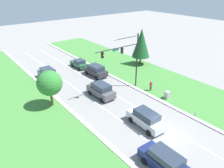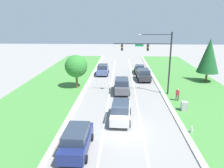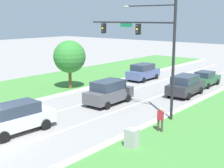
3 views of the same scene
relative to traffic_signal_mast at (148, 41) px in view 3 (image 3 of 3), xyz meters
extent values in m
cylinder|color=black|center=(2.10, 0.01, -1.37)|extent=(0.20, 0.20, 8.50)
cylinder|color=black|center=(-1.68, 0.01, 1.35)|extent=(7.56, 0.12, 0.12)
cube|color=#147042|center=(-2.06, 0.01, 1.13)|extent=(1.10, 0.04, 0.28)
cylinder|color=black|center=(0.02, 0.01, 2.54)|extent=(4.16, 0.09, 0.09)
ellipsoid|color=gray|center=(-2.06, 0.01, 2.49)|extent=(0.56, 0.28, 0.20)
cube|color=black|center=(-0.93, 0.01, 0.85)|extent=(0.28, 0.32, 0.80)
sphere|color=#2D2D2D|center=(-0.93, -0.16, 1.08)|extent=(0.16, 0.16, 0.16)
sphere|color=yellow|center=(-0.93, -0.16, 0.85)|extent=(0.16, 0.16, 0.16)
sphere|color=#2D2D2D|center=(-0.93, -0.16, 0.62)|extent=(0.16, 0.16, 0.16)
cube|color=black|center=(-4.33, 0.01, 0.85)|extent=(0.28, 0.32, 0.80)
sphere|color=#2D2D2D|center=(-4.33, -0.16, 1.08)|extent=(0.16, 0.16, 0.16)
sphere|color=yellow|center=(-4.33, -0.16, 0.85)|extent=(0.16, 0.16, 0.16)
sphere|color=#2D2D2D|center=(-4.33, -0.16, 0.62)|extent=(0.16, 0.16, 0.16)
cube|color=silver|center=(-4.40, -8.50, -4.82)|extent=(2.07, 4.98, 0.88)
cube|color=#283342|center=(-4.40, -8.62, -4.02)|extent=(1.80, 3.01, 0.73)
cylinder|color=black|center=(-3.42, -7.02, -5.26)|extent=(0.27, 0.73, 0.72)
cylinder|color=black|center=(-5.23, -6.94, -5.26)|extent=(0.27, 0.73, 0.72)
cylinder|color=black|center=(-3.56, -10.06, -5.26)|extent=(0.27, 0.73, 0.72)
cube|color=#475684|center=(-7.91, 11.32, -4.86)|extent=(2.04, 4.59, 0.91)
cube|color=#283342|center=(-7.91, 11.21, -4.04)|extent=(1.82, 2.76, 0.72)
cylinder|color=black|center=(-6.95, 12.75, -5.32)|extent=(0.25, 0.62, 0.61)
cylinder|color=black|center=(-8.90, 12.73, -5.32)|extent=(0.25, 0.62, 0.61)
cylinder|color=black|center=(-6.92, 9.92, -5.32)|extent=(0.25, 0.62, 0.61)
cylinder|color=black|center=(-8.87, 9.90, -5.32)|extent=(0.25, 0.62, 0.61)
cube|color=#235633|center=(-0.81, 12.96, -4.97)|extent=(1.78, 4.35, 0.72)
cube|color=#283342|center=(-0.81, 12.70, -4.31)|extent=(1.60, 1.96, 0.59)
cylinder|color=black|center=(0.05, 14.31, -5.32)|extent=(0.24, 0.60, 0.60)
cylinder|color=black|center=(-1.68, 14.31, -5.32)|extent=(0.24, 0.60, 0.60)
cylinder|color=black|center=(0.06, 11.62, -5.32)|extent=(0.24, 0.60, 0.60)
cylinder|color=black|center=(-1.67, 11.61, -5.32)|extent=(0.24, 0.60, 0.60)
cube|color=#4C4C51|center=(-4.30, 0.61, -4.83)|extent=(2.10, 4.72, 0.94)
cube|color=#283342|center=(-4.29, 0.49, -3.97)|extent=(1.86, 2.84, 0.79)
cylinder|color=black|center=(-3.35, 2.08, -5.31)|extent=(0.25, 0.64, 0.64)
cylinder|color=black|center=(-5.31, 2.04, -5.31)|extent=(0.25, 0.64, 0.64)
cylinder|color=black|center=(-3.29, -0.82, -5.31)|extent=(0.25, 0.64, 0.64)
cylinder|color=black|center=(-5.25, -0.86, -5.31)|extent=(0.25, 0.64, 0.64)
cube|color=#28282D|center=(-0.54, 7.57, -4.85)|extent=(2.21, 4.80, 0.88)
cube|color=#283342|center=(-0.54, 7.45, -4.04)|extent=(1.93, 2.90, 0.74)
cylinder|color=black|center=(0.39, 9.07, -5.30)|extent=(0.27, 0.67, 0.66)
cylinder|color=black|center=(-1.59, 8.99, -5.30)|extent=(0.27, 0.67, 0.66)
cylinder|color=black|center=(0.51, 6.15, -5.30)|extent=(0.27, 0.67, 0.66)
cylinder|color=black|center=(-1.47, 6.06, -5.30)|extent=(0.27, 0.67, 0.66)
cube|color=#9E9E99|center=(2.77, -5.82, -5.05)|extent=(0.70, 0.60, 1.14)
cylinder|color=#42382D|center=(2.62, -2.66, -5.20)|extent=(0.14, 0.14, 0.84)
cylinder|color=#42382D|center=(2.88, -2.63, -5.20)|extent=(0.14, 0.14, 0.84)
cube|color=maroon|center=(2.75, -2.65, -4.48)|extent=(0.40, 0.26, 0.60)
sphere|color=tan|center=(2.75, -2.65, -4.04)|extent=(0.22, 0.22, 0.22)
sphere|color=#B7B7BC|center=(2.03, -10.98, -5.01)|extent=(0.18, 0.18, 0.18)
cylinder|color=brown|center=(-11.09, 2.42, -4.55)|extent=(0.32, 0.32, 2.16)
sphere|color=#2D752D|center=(-11.09, 2.42, -2.22)|extent=(3.33, 3.33, 3.33)
camera|label=1|loc=(-20.34, -22.74, 9.77)|focal=35.00mm
camera|label=2|loc=(-4.39, -29.10, 4.19)|focal=35.00mm
camera|label=3|loc=(12.50, -19.46, 1.67)|focal=50.00mm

